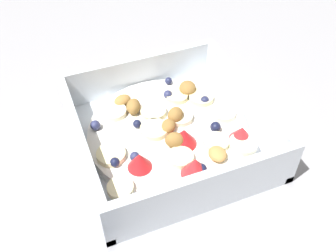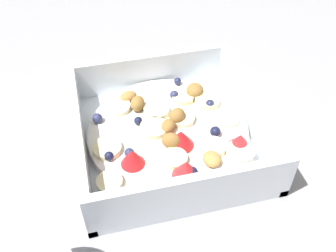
# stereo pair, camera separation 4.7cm
# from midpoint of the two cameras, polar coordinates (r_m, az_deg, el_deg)

# --- Properties ---
(ground_plane) EXTENTS (2.40, 2.40, 0.00)m
(ground_plane) POSITION_cam_midpoint_polar(r_m,az_deg,el_deg) (0.50, -2.28, -1.50)
(ground_plane) COLOR #9E9EA3
(fruit_bowl) EXTENTS (0.22, 0.22, 0.06)m
(fruit_bowl) POSITION_cam_midpoint_polar(r_m,az_deg,el_deg) (0.48, -2.67, -1.14)
(fruit_bowl) COLOR white
(fruit_bowl) RESTS_ON ground
(spoon) EXTENTS (0.04, 0.17, 0.01)m
(spoon) POSITION_cam_midpoint_polar(r_m,az_deg,el_deg) (0.63, -7.73, 9.33)
(spoon) COLOR silver
(spoon) RESTS_ON ground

